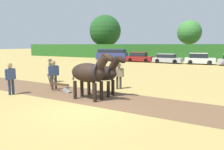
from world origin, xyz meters
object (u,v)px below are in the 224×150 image
parked_car_center (199,59)px  parked_car_center_left (167,59)px  tree_left (189,33)px  farmer_onlooker_right (50,69)px  tree_far_left (105,31)px  farmer_beside_team (119,74)px  farmer_onlooker_left (11,76)px  parked_van (112,55)px  draft_horse_lead_left (90,73)px  draft_horse_lead_right (102,73)px  plow (61,87)px  parked_car_left (139,57)px  farmer_at_plow (54,73)px

parked_car_center → parked_car_center_left: bearing=177.6°
tree_left → farmer_onlooker_right: (-3.96, -32.17, -4.03)m
tree_far_left → farmer_beside_team: (20.19, -31.70, -4.97)m
farmer_onlooker_left → parked_car_center_left: size_ratio=0.41×
parked_van → parked_car_center: (14.18, 0.26, -0.29)m
draft_horse_lead_left → draft_horse_lead_right: bearing=89.6°
tree_far_left → draft_horse_lead_right: size_ratio=3.53×
tree_left → parked_van: bearing=-134.4°
draft_horse_lead_right → parked_car_center_left: 22.87m
tree_far_left → tree_left: size_ratio=1.30×
parked_car_center_left → farmer_onlooker_left: bearing=-92.3°
farmer_onlooker_left → farmer_onlooker_right: 4.15m
parked_car_center → draft_horse_lead_right: bearing=-101.9°
tree_left → parked_van: tree_left is taller
farmer_onlooker_left → farmer_onlooker_right: size_ratio=1.01×
plow → parked_van: size_ratio=0.29×
parked_car_left → parked_car_center_left: size_ratio=1.00×
tree_far_left → parked_car_left: (12.93, -10.69, -5.16)m
draft_horse_lead_left → plow: size_ratio=1.67×
parked_car_center_left → parked_car_center: (4.52, 0.38, 0.08)m
tree_far_left → farmer_onlooker_right: 35.56m
draft_horse_lead_right → parked_car_left: draft_horse_lead_right is taller
tree_far_left → tree_left: (18.60, 0.14, -0.85)m
farmer_beside_team → parked_car_center_left: bearing=153.5°
draft_horse_lead_right → farmer_beside_team: draft_horse_lead_right is taller
parked_van → parked_car_center_left: bearing=-12.3°
farmer_onlooker_left → parked_car_left: bearing=94.0°
tree_left → farmer_onlooker_left: tree_left is taller
plow → farmer_onlooker_right: (-2.99, 2.13, 0.71)m
farmer_onlooker_left → parked_car_left: (-2.73, 25.37, -0.29)m
tree_left → parked_car_left: 12.96m
parked_van → farmer_beside_team: bearing=-71.1°
farmer_onlooker_right → parked_car_center: bearing=29.4°
farmer_at_plow → parked_car_center: farmer_at_plow is taller
farmer_at_plow → parked_car_center_left: (0.82, 22.91, -0.38)m
parked_car_center_left → parked_car_left: bearing=179.2°
plow → farmer_onlooker_left: size_ratio=0.90×
draft_horse_lead_left → parked_van: bearing=118.3°
plow → farmer_onlooker_right: size_ratio=0.91×
plow → farmer_at_plow: bearing=160.9°
parked_van → tree_left: bearing=34.0°
farmer_beside_team → farmer_at_plow: bearing=-92.2°
plow → farmer_onlooker_left: (-1.98, -1.89, 0.72)m
tree_far_left → parked_car_center: bearing=-25.5°
farmer_at_plow → farmer_onlooker_left: farmer_at_plow is taller
plow → parked_van: bearing=113.9°
draft_horse_lead_right → farmer_at_plow: draft_horse_lead_right is taller
parked_car_center_left → parked_car_center: bearing=6.8°
farmer_beside_team → parked_car_center_left: size_ratio=0.37×
tree_left → parked_car_left: size_ratio=1.70×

